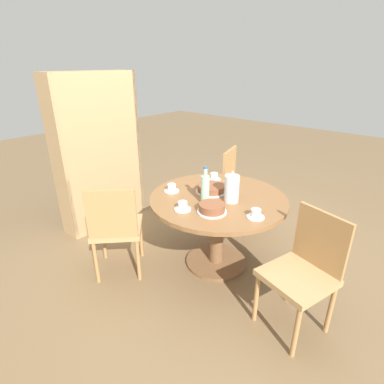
# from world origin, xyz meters

# --- Properties ---
(ground_plane) EXTENTS (14.00, 14.00, 0.00)m
(ground_plane) POSITION_xyz_m (0.00, 0.00, 0.00)
(ground_plane) COLOR brown
(dining_table) EXTENTS (1.21, 1.21, 0.70)m
(dining_table) POSITION_xyz_m (0.00, 0.00, 0.54)
(dining_table) COLOR brown
(dining_table) RESTS_ON ground_plane
(chair_a) EXTENTS (0.52, 0.52, 0.88)m
(chair_a) POSITION_xyz_m (-0.19, -0.88, 0.48)
(chair_a) COLOR #A87A47
(chair_a) RESTS_ON ground_plane
(chair_b) EXTENTS (0.52, 0.52, 0.88)m
(chair_b) POSITION_xyz_m (0.85, 0.30, 0.48)
(chair_b) COLOR #A87A47
(chair_b) RESTS_ON ground_plane
(chair_c) EXTENTS (0.59, 0.59, 0.88)m
(chair_c) POSITION_xyz_m (-0.69, 0.58, 0.48)
(chair_c) COLOR #A87A47
(chair_c) RESTS_ON ground_plane
(bookshelf) EXTENTS (0.97, 0.28, 1.71)m
(bookshelf) POSITION_xyz_m (-0.19, 1.51, 0.82)
(bookshelf) COLOR tan
(bookshelf) RESTS_ON ground_plane
(coffee_pot) EXTENTS (0.12, 0.12, 0.27)m
(coffee_pot) POSITION_xyz_m (0.00, -0.13, 0.82)
(coffee_pot) COLOR silver
(coffee_pot) RESTS_ON dining_table
(water_bottle) EXTENTS (0.07, 0.07, 0.32)m
(water_bottle) POSITION_xyz_m (-0.17, 0.01, 0.83)
(water_bottle) COLOR #99C6A3
(water_bottle) RESTS_ON dining_table
(cake_main) EXTENTS (0.28, 0.28, 0.07)m
(cake_main) POSITION_xyz_m (0.04, 0.11, 0.73)
(cake_main) COLOR silver
(cake_main) RESTS_ON dining_table
(cake_second) EXTENTS (0.24, 0.24, 0.07)m
(cake_second) POSITION_xyz_m (-0.27, -0.14, 0.74)
(cake_second) COLOR silver
(cake_second) RESTS_ON dining_table
(cup_a) EXTENTS (0.14, 0.14, 0.07)m
(cup_a) POSITION_xyz_m (-0.18, 0.40, 0.73)
(cup_a) COLOR silver
(cup_a) RESTS_ON dining_table
(cup_b) EXTENTS (0.14, 0.14, 0.07)m
(cup_b) POSITION_xyz_m (0.31, 0.28, 0.73)
(cup_b) COLOR silver
(cup_b) RESTS_ON dining_table
(cup_c) EXTENTS (0.14, 0.14, 0.07)m
(cup_c) POSITION_xyz_m (-0.39, 0.07, 0.73)
(cup_c) COLOR silver
(cup_c) RESTS_ON dining_table
(cup_d) EXTENTS (0.14, 0.14, 0.07)m
(cup_d) POSITION_xyz_m (-0.12, -0.44, 0.73)
(cup_d) COLOR silver
(cup_d) RESTS_ON dining_table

